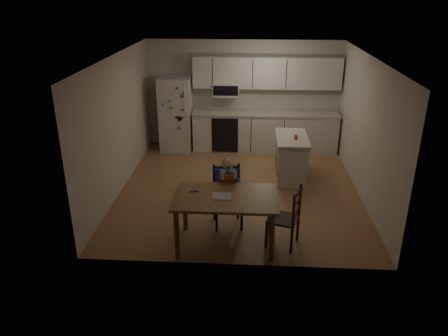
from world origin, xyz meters
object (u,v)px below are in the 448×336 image
Objects in this scene: refrigerator at (176,114)px; chair_side at (290,214)px; kitchen_island at (291,157)px; dining_table at (226,203)px; red_cup at (296,137)px; chair_booster at (227,184)px.

refrigerator reaches higher than chair_side.
chair_side is at bearing -94.99° from kitchen_island.
chair_side is at bearing 1.17° from dining_table.
red_cup is at bearing -33.10° from refrigerator.
chair_side is (0.95, -0.60, -0.17)m from chair_booster.
chair_booster is at bearing 90.77° from dining_table.
refrigerator is 1.45× the size of chair_booster.
kitchen_island is (2.56, -1.58, -0.41)m from refrigerator.
chair_side is (2.34, -4.11, -0.31)m from refrigerator.
chair_booster is 1.13m from chair_side.
kitchen_island is 2.55m from chair_side.
chair_booster is at bearing -103.39° from chair_side.
kitchen_island is at bearing 65.56° from dining_table.
refrigerator reaches higher than chair_booster.
dining_table is 0.62m from chair_booster.
kitchen_island is 1.24× the size of chair_side.
red_cup is 0.06× the size of dining_table.
dining_table is at bearing -71.27° from refrigerator.
kitchen_island is 2.28m from chair_booster.
refrigerator is 3.78m from chair_booster.
refrigerator is 3.13m from red_cup.
chair_booster is (-1.17, -1.94, 0.27)m from kitchen_island.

